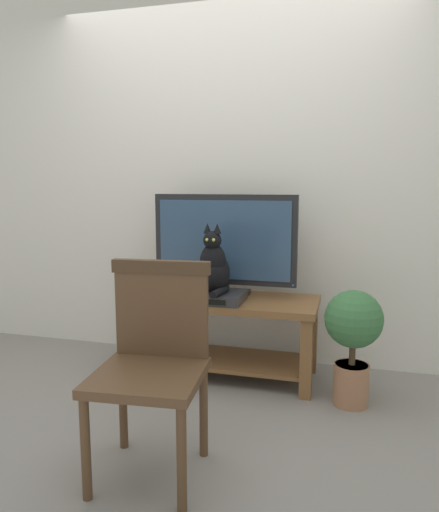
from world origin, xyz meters
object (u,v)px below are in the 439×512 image
(media_box, at_px, (214,297))
(wooden_chair, at_px, (154,351))
(cat, at_px, (214,267))
(tv_stand, at_px, (221,322))
(book_stack, at_px, (151,287))
(tv, at_px, (225,243))
(potted_plant, at_px, (353,334))

(media_box, distance_m, wooden_chair, 0.97)
(media_box, distance_m, cat, 0.20)
(wooden_chair, bearing_deg, media_box, 90.02)
(tv_stand, height_order, book_stack, book_stack)
(tv_stand, xyz_separation_m, book_stack, (-0.48, -0.04, 0.22))
(tv_stand, relative_size, book_stack, 5.17)
(tv, height_order, wooden_chair, tv)
(media_box, relative_size, wooden_chair, 0.40)
(media_box, height_order, potted_plant, potted_plant)
(tv_stand, relative_size, cat, 2.86)
(wooden_chair, distance_m, book_stack, 1.13)
(wooden_chair, relative_size, potted_plant, 1.37)
(tv_stand, height_order, media_box, media_box)
(book_stack, bearing_deg, potted_plant, -7.81)
(tv_stand, relative_size, potted_plant, 1.85)
(tv, height_order, potted_plant, tv)
(tv, height_order, media_box, tv)
(cat, height_order, book_stack, cat)
(tv, distance_m, potted_plant, 1.00)
(cat, distance_m, wooden_chair, 0.98)
(tv, bearing_deg, media_box, -95.57)
(cat, bearing_deg, media_box, 94.63)
(cat, xyz_separation_m, wooden_chair, (-0.00, -0.96, -0.22))
(media_box, relative_size, potted_plant, 0.55)
(cat, distance_m, potted_plant, 0.92)
(cat, bearing_deg, wooden_chair, -90.05)
(media_box, height_order, book_stack, book_stack)
(wooden_chair, bearing_deg, book_stack, 113.89)
(media_box, bearing_deg, book_stack, 172.06)
(tv, distance_m, book_stack, 0.58)
(potted_plant, bearing_deg, media_box, 172.27)
(wooden_chair, height_order, book_stack, wooden_chair)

